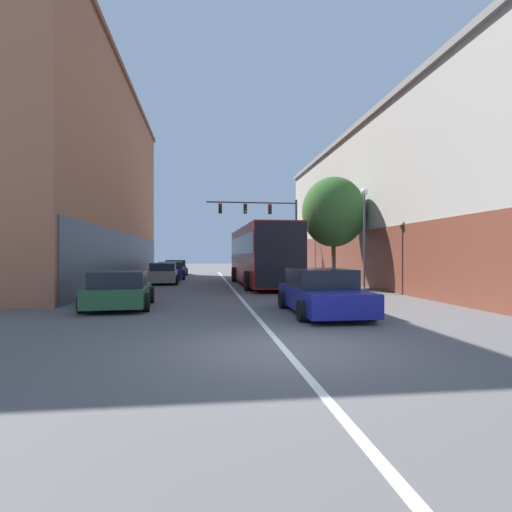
{
  "coord_description": "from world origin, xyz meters",
  "views": [
    {
      "loc": [
        -1.51,
        -7.51,
        1.79
      ],
      "look_at": [
        1.31,
        14.23,
        1.76
      ],
      "focal_mm": 28.0,
      "sensor_mm": 36.0,
      "label": 1
    }
  ],
  "objects_px": {
    "bus": "(261,253)",
    "street_lamp": "(364,228)",
    "parked_car_left_distant": "(176,268)",
    "hatchback_foreground": "(322,292)",
    "parked_car_left_far": "(163,274)",
    "parked_car_left_near": "(171,271)",
    "traffic_signal_gantry": "(267,219)",
    "street_tree_near": "(334,212)",
    "parked_car_left_mid": "(120,290)"
  },
  "relations": [
    {
      "from": "parked_car_left_near",
      "to": "bus",
      "type": "bearing_deg",
      "value": -145.01
    },
    {
      "from": "bus",
      "to": "traffic_signal_gantry",
      "type": "xyz_separation_m",
      "value": [
        1.77,
        8.97,
        2.86
      ]
    },
    {
      "from": "bus",
      "to": "street_tree_near",
      "type": "height_order",
      "value": "street_tree_near"
    },
    {
      "from": "traffic_signal_gantry",
      "to": "street_lamp",
      "type": "height_order",
      "value": "traffic_signal_gantry"
    },
    {
      "from": "hatchback_foreground",
      "to": "street_tree_near",
      "type": "xyz_separation_m",
      "value": [
        3.61,
        9.69,
        3.58
      ]
    },
    {
      "from": "parked_car_left_near",
      "to": "street_lamp",
      "type": "height_order",
      "value": "street_lamp"
    },
    {
      "from": "bus",
      "to": "parked_car_left_distant",
      "type": "distance_m",
      "value": 14.93
    },
    {
      "from": "parked_car_left_mid",
      "to": "traffic_signal_gantry",
      "type": "xyz_separation_m",
      "value": [
        8.01,
        18.46,
        4.18
      ]
    },
    {
      "from": "bus",
      "to": "parked_car_left_far",
      "type": "distance_m",
      "value": 6.5
    },
    {
      "from": "bus",
      "to": "parked_car_left_distant",
      "type": "height_order",
      "value": "bus"
    },
    {
      "from": "hatchback_foreground",
      "to": "parked_car_left_distant",
      "type": "height_order",
      "value": "parked_car_left_distant"
    },
    {
      "from": "parked_car_left_near",
      "to": "traffic_signal_gantry",
      "type": "height_order",
      "value": "traffic_signal_gantry"
    },
    {
      "from": "parked_car_left_far",
      "to": "parked_car_left_distant",
      "type": "height_order",
      "value": "parked_car_left_distant"
    },
    {
      "from": "bus",
      "to": "parked_car_left_near",
      "type": "distance_m",
      "value": 9.62
    },
    {
      "from": "parked_car_left_near",
      "to": "traffic_signal_gantry",
      "type": "xyz_separation_m",
      "value": [
        7.7,
        1.51,
        4.15
      ]
    },
    {
      "from": "hatchback_foreground",
      "to": "parked_car_left_near",
      "type": "xyz_separation_m",
      "value": [
        -6.16,
        19.12,
        -0.02
      ]
    },
    {
      "from": "parked_car_left_near",
      "to": "parked_car_left_far",
      "type": "height_order",
      "value": "parked_car_left_far"
    },
    {
      "from": "bus",
      "to": "traffic_signal_gantry",
      "type": "relative_size",
      "value": 1.51
    },
    {
      "from": "street_lamp",
      "to": "street_tree_near",
      "type": "relative_size",
      "value": 0.81
    },
    {
      "from": "traffic_signal_gantry",
      "to": "parked_car_left_distant",
      "type": "bearing_deg",
      "value": 148.89
    },
    {
      "from": "street_lamp",
      "to": "hatchback_foreground",
      "type": "bearing_deg",
      "value": -122.32
    },
    {
      "from": "bus",
      "to": "parked_car_left_far",
      "type": "bearing_deg",
      "value": 67.76
    },
    {
      "from": "hatchback_foreground",
      "to": "street_lamp",
      "type": "relative_size",
      "value": 0.91
    },
    {
      "from": "parked_car_left_distant",
      "to": "street_tree_near",
      "type": "bearing_deg",
      "value": -150.28
    },
    {
      "from": "bus",
      "to": "hatchback_foreground",
      "type": "height_order",
      "value": "bus"
    },
    {
      "from": "bus",
      "to": "parked_car_left_mid",
      "type": "xyz_separation_m",
      "value": [
        -6.24,
        -9.49,
        -1.32
      ]
    },
    {
      "from": "hatchback_foreground",
      "to": "parked_car_left_far",
      "type": "bearing_deg",
      "value": 24.37
    },
    {
      "from": "street_tree_near",
      "to": "traffic_signal_gantry",
      "type": "bearing_deg",
      "value": 100.72
    },
    {
      "from": "bus",
      "to": "hatchback_foreground",
      "type": "distance_m",
      "value": 11.73
    },
    {
      "from": "bus",
      "to": "parked_car_left_near",
      "type": "relative_size",
      "value": 2.4
    },
    {
      "from": "parked_car_left_distant",
      "to": "street_lamp",
      "type": "bearing_deg",
      "value": -154.1
    },
    {
      "from": "street_tree_near",
      "to": "street_lamp",
      "type": "bearing_deg",
      "value": -83.06
    },
    {
      "from": "parked_car_left_mid",
      "to": "parked_car_left_distant",
      "type": "relative_size",
      "value": 0.86
    },
    {
      "from": "traffic_signal_gantry",
      "to": "street_lamp",
      "type": "distance_m",
      "value": 14.58
    },
    {
      "from": "hatchback_foreground",
      "to": "parked_car_left_distant",
      "type": "bearing_deg",
      "value": 14.2
    },
    {
      "from": "parked_car_left_distant",
      "to": "street_tree_near",
      "type": "height_order",
      "value": "street_tree_near"
    },
    {
      "from": "parked_car_left_mid",
      "to": "parked_car_left_distant",
      "type": "bearing_deg",
      "value": -4.34
    },
    {
      "from": "hatchback_foreground",
      "to": "parked_car_left_mid",
      "type": "xyz_separation_m",
      "value": [
        -6.47,
        2.17,
        -0.05
      ]
    },
    {
      "from": "hatchback_foreground",
      "to": "parked_car_left_distant",
      "type": "relative_size",
      "value": 0.99
    },
    {
      "from": "parked_car_left_far",
      "to": "parked_car_left_distant",
      "type": "xyz_separation_m",
      "value": [
        -0.0,
        11.35,
        0.02
      ]
    },
    {
      "from": "street_lamp",
      "to": "bus",
      "type": "bearing_deg",
      "value": 128.69
    },
    {
      "from": "bus",
      "to": "parked_car_left_distant",
      "type": "bearing_deg",
      "value": 22.34
    },
    {
      "from": "bus",
      "to": "street_lamp",
      "type": "distance_m",
      "value": 6.9
    },
    {
      "from": "parked_car_left_mid",
      "to": "parked_car_left_far",
      "type": "relative_size",
      "value": 0.93
    },
    {
      "from": "parked_car_left_distant",
      "to": "street_lamp",
      "type": "distance_m",
      "value": 21.65
    },
    {
      "from": "parked_car_left_far",
      "to": "street_tree_near",
      "type": "distance_m",
      "value": 11.26
    },
    {
      "from": "parked_car_left_mid",
      "to": "parked_car_left_distant",
      "type": "distance_m",
      "value": 23.12
    },
    {
      "from": "street_lamp",
      "to": "street_tree_near",
      "type": "height_order",
      "value": "street_tree_near"
    },
    {
      "from": "parked_car_left_far",
      "to": "traffic_signal_gantry",
      "type": "height_order",
      "value": "traffic_signal_gantry"
    },
    {
      "from": "traffic_signal_gantry",
      "to": "street_tree_near",
      "type": "height_order",
      "value": "traffic_signal_gantry"
    }
  ]
}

